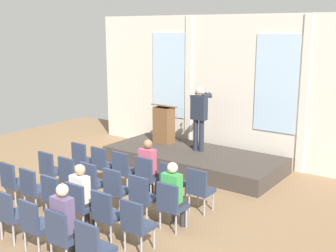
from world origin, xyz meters
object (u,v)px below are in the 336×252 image
at_px(lectern, 164,124).
at_px(chair_r0_c4, 172,181).
at_px(chair_r2_c4, 106,212).
at_px(chair_r3_c4, 62,234).
at_px(chair_r1_c5, 171,203).
at_px(mic_stand, 196,135).
at_px(chair_r0_c5, 199,188).
at_px(chair_r2_c0, 13,181).
at_px(audience_r2_c3, 83,193).
at_px(chair_r0_c0, 82,158).
at_px(audience_r0_c3, 149,165).
at_px(chair_r3_c5, 93,246).
at_px(chair_r1_c4, 142,195).
at_px(chair_r3_c3, 35,222).
at_px(chair_r2_c5, 136,222).
at_px(audience_r1_c5, 173,192).
at_px(chair_r1_c0, 50,168).
at_px(chair_r1_c3, 116,187).
at_px(chair_r2_c2, 55,195).
at_px(chair_r1_c1, 71,174).
at_px(chair_r2_c3, 80,203).
at_px(chair_r0_c3, 147,174).
at_px(chair_r1_c2, 92,181).
at_px(chair_r0_c2, 124,169).
at_px(audience_r3_c4, 66,219).
at_px(speaker, 199,114).
at_px(chair_r2_c1, 33,187).
at_px(chair_r0_c1, 102,163).

distance_m(lectern, chair_r0_c4, 3.57).
xyz_separation_m(chair_r2_c4, chair_r3_c4, (0.00, -0.99, 0.00)).
xyz_separation_m(chair_r1_c5, chair_r2_c4, (-0.68, -0.99, 0.00)).
height_order(mic_stand, chair_r0_c5, mic_stand).
height_order(chair_r2_c0, audience_r2_c3, audience_r2_c3).
bearing_deg(chair_r0_c0, chair_r0_c5, 0.00).
distance_m(audience_r0_c3, chair_r0_c4, 0.72).
height_order(audience_r0_c3, chair_r3_c4, audience_r0_c3).
bearing_deg(chair_r3_c5, chair_r1_c4, 109.00).
xyz_separation_m(lectern, chair_r1_c4, (2.24, -3.73, -0.43)).
height_order(chair_r3_c3, chair_r3_c4, same).
bearing_deg(chair_r0_c4, audience_r2_c3, -109.78).
bearing_deg(chair_r2_c5, audience_r1_c5, 90.00).
height_order(chair_r1_c4, chair_r2_c4, same).
height_order(mic_stand, chair_r1_c0, mic_stand).
relative_size(chair_r1_c3, chair_r2_c2, 1.00).
xyz_separation_m(chair_r0_c4, chair_r1_c1, (-2.05, -0.99, 0.00)).
distance_m(chair_r2_c0, chair_r2_c3, 2.05).
distance_m(chair_r2_c5, chair_r3_c4, 1.20).
height_order(chair_r0_c3, chair_r1_c5, same).
distance_m(mic_stand, chair_r1_c1, 3.99).
xyz_separation_m(mic_stand, chair_r2_c4, (1.26, -4.90, -0.22)).
bearing_deg(chair_r1_c2, chair_r0_c2, 90.00).
height_order(chair_r0_c2, audience_r0_c3, audience_r0_c3).
bearing_deg(chair_r2_c5, mic_stand, 111.67).
bearing_deg(chair_r1_c2, chair_r3_c3, -71.00).
distance_m(chair_r0_c3, chair_r1_c5, 1.69).
bearing_deg(chair_r1_c4, chair_r2_c4, -90.00).
height_order(chair_r1_c1, chair_r1_c3, same).
relative_size(chair_r1_c1, chair_r3_c3, 1.00).
relative_size(chair_r0_c0, chair_r2_c0, 1.00).
bearing_deg(chair_r2_c4, chair_r1_c0, 160.05).
bearing_deg(chair_r0_c3, chair_r1_c3, -90.00).
bearing_deg(chair_r0_c5, chair_r1_c0, -163.81).
height_order(chair_r3_c3, audience_r3_c4, audience_r3_c4).
relative_size(audience_r0_c3, chair_r2_c4, 1.40).
height_order(chair_r2_c3, chair_r3_c5, same).
relative_size(mic_stand, chair_r2_c5, 1.65).
xyz_separation_m(chair_r0_c2, chair_r2_c0, (-1.37, -1.98, 0.00)).
distance_m(chair_r0_c0, chair_r0_c5, 3.41).
bearing_deg(chair_r2_c2, chair_r1_c4, 35.97).
bearing_deg(speaker, chair_r0_c2, -98.21).
relative_size(chair_r1_c2, chair_r2_c0, 1.00).
distance_m(chair_r1_c3, chair_r2_c4, 1.20).
distance_m(chair_r0_c0, chair_r2_c2, 2.41).
xyz_separation_m(chair_r2_c1, chair_r2_c5, (2.73, 0.00, 0.00)).
height_order(chair_r0_c1, chair_r1_c2, same).
xyz_separation_m(chair_r1_c3, chair_r2_c4, (0.68, -0.99, 0.00)).
bearing_deg(chair_r1_c4, audience_r3_c4, -90.00).
bearing_deg(chair_r2_c5, chair_r3_c4, -124.56).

